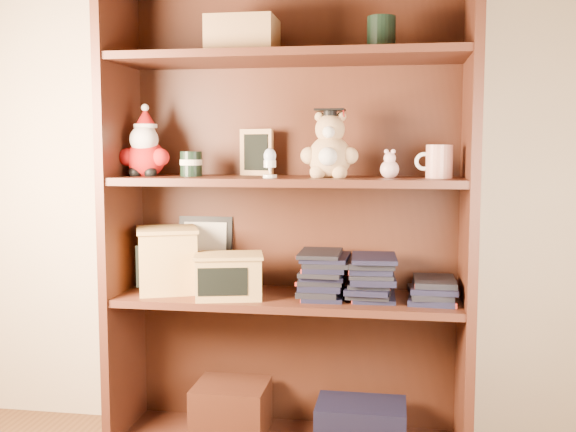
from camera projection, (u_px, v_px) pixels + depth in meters
name	position (u px, v px, depth m)	size (l,w,h in m)	color
bookcase	(290.00, 226.00, 2.30)	(1.20, 0.35, 1.60)	#462014
shelf_lower	(288.00, 299.00, 2.27)	(1.14, 0.33, 0.02)	#462014
shelf_upper	(288.00, 181.00, 2.23)	(1.14, 0.33, 0.02)	#462014
santa_plush	(145.00, 149.00, 2.29)	(0.18, 0.13, 0.25)	#A50F0F
teachers_tin	(191.00, 164.00, 2.28)	(0.08, 0.08, 0.08)	black
chalkboard_plaque	(257.00, 153.00, 2.35)	(0.12, 0.09, 0.16)	#9E7547
egg_cup	(270.00, 162.00, 2.16)	(0.05, 0.05, 0.10)	white
grad_teddy_bear	(330.00, 151.00, 2.19)	(0.19, 0.16, 0.23)	tan
pink_figurine	(390.00, 167.00, 2.17)	(0.06, 0.06, 0.10)	beige
teacher_mug	(438.00, 161.00, 2.15)	(0.12, 0.08, 0.11)	silver
certificate_frame	(205.00, 251.00, 2.45)	(0.20, 0.05, 0.25)	black
treats_box	(167.00, 259.00, 2.32)	(0.26, 0.26, 0.22)	tan
pencils_box	(229.00, 276.00, 2.23)	(0.26, 0.21, 0.15)	tan
book_stack_left	(323.00, 273.00, 2.24)	(0.14, 0.20, 0.16)	black
book_stack_mid	(371.00, 277.00, 2.22)	(0.14, 0.20, 0.14)	black
book_stack_right	(432.00, 291.00, 2.19)	(0.14, 0.20, 0.06)	black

